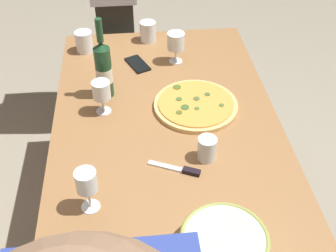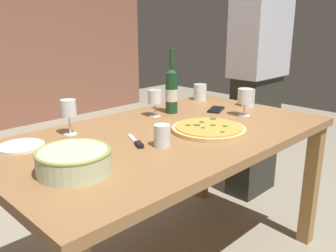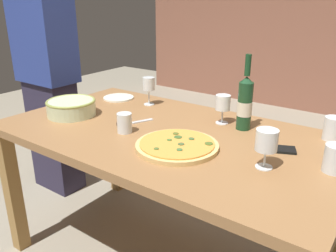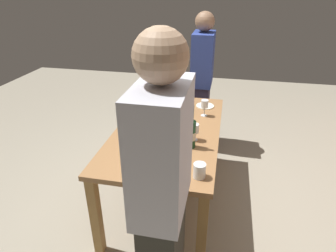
% 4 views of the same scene
% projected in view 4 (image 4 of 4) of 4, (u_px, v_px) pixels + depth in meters
% --- Properties ---
extents(ground_plane, '(8.00, 8.00, 0.00)m').
position_uv_depth(ground_plane, '(168.00, 195.00, 2.89)').
color(ground_plane, gray).
extents(dining_table, '(1.60, 0.90, 0.75)m').
position_uv_depth(dining_table, '(168.00, 138.00, 2.59)').
color(dining_table, '#97693F').
rests_on(dining_table, ground).
extents(pizza, '(0.35, 0.35, 0.03)m').
position_uv_depth(pizza, '(150.00, 134.00, 2.44)').
color(pizza, '#E3BA70').
rests_on(pizza, dining_table).
extents(serving_bowl, '(0.26, 0.26, 0.08)m').
position_uv_depth(serving_bowl, '(169.00, 100.00, 3.03)').
color(serving_bowl, beige).
rests_on(serving_bowl, dining_table).
extents(wine_bottle, '(0.07, 0.07, 0.35)m').
position_uv_depth(wine_bottle, '(191.00, 132.00, 2.21)').
color(wine_bottle, '#1A4325').
rests_on(wine_bottle, dining_table).
extents(wine_glass_near_pizza, '(0.07, 0.07, 0.16)m').
position_uv_depth(wine_glass_near_pizza, '(205.00, 105.00, 2.74)').
color(wine_glass_near_pizza, white).
rests_on(wine_glass_near_pizza, dining_table).
extents(wine_glass_by_bottle, '(0.07, 0.07, 0.14)m').
position_uv_depth(wine_glass_by_bottle, '(194.00, 129.00, 2.33)').
color(wine_glass_by_bottle, white).
rests_on(wine_glass_by_bottle, dining_table).
extents(wine_glass_far_left, '(0.08, 0.08, 0.15)m').
position_uv_depth(wine_glass_far_left, '(142.00, 146.00, 2.08)').
color(wine_glass_far_left, white).
rests_on(wine_glass_far_left, dining_table).
extents(cup_amber, '(0.08, 0.08, 0.10)m').
position_uv_depth(cup_amber, '(199.00, 171.00, 1.90)').
color(cup_amber, white).
rests_on(cup_amber, dining_table).
extents(cup_ceramic, '(0.08, 0.08, 0.10)m').
position_uv_depth(cup_ceramic, '(150.00, 171.00, 1.90)').
color(cup_ceramic, white).
rests_on(cup_ceramic, dining_table).
extents(cup_spare, '(0.07, 0.07, 0.09)m').
position_uv_depth(cup_spare, '(159.00, 116.00, 2.69)').
color(cup_spare, white).
rests_on(cup_spare, dining_table).
extents(side_plate, '(0.19, 0.19, 0.01)m').
position_uv_depth(side_plate, '(205.00, 106.00, 3.00)').
color(side_plate, white).
rests_on(side_plate, dining_table).
extents(cell_phone, '(0.16, 0.12, 0.01)m').
position_uv_depth(cell_phone, '(167.00, 159.00, 2.10)').
color(cell_phone, black).
rests_on(cell_phone, dining_table).
extents(pizza_knife, '(0.10, 0.18, 0.02)m').
position_uv_depth(pizza_knife, '(170.00, 118.00, 2.73)').
color(pizza_knife, silver).
rests_on(pizza_knife, dining_table).
extents(person_host, '(0.44, 0.24, 1.77)m').
position_uv_depth(person_host, '(162.00, 200.00, 1.50)').
color(person_host, '#2E2D27').
rests_on(person_host, ground).
extents(person_guest_left, '(0.40, 0.24, 1.63)m').
position_uv_depth(person_guest_left, '(202.00, 82.00, 3.47)').
color(person_guest_left, '#2C273F').
rests_on(person_guest_left, ground).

